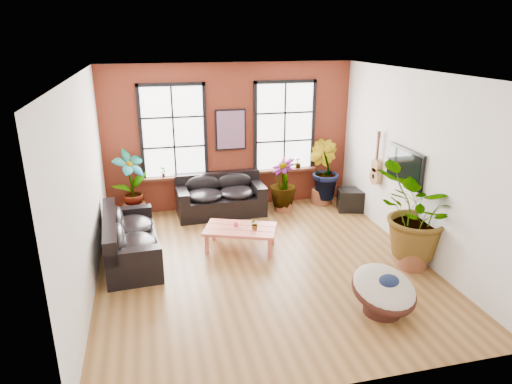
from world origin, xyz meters
TOP-DOWN VIEW (x-y plane):
  - room at (0.00, 0.15)m, footprint 6.04×6.54m
  - sofa_back at (-0.36, 2.79)m, footprint 2.09×1.06m
  - sofa_left at (-2.46, 0.82)m, footprint 1.11×2.34m
  - coffee_table at (-0.28, 0.79)m, footprint 1.60×1.25m
  - papasan_chair at (1.42, -1.93)m, footprint 1.31×1.31m
  - poster at (0.00, 3.18)m, footprint 0.74×0.06m
  - tv_wall_unit at (2.93, 0.60)m, footprint 0.13×1.86m
  - media_box at (2.79, 2.24)m, footprint 0.75×0.68m
  - pot_back_left at (-2.37, 2.93)m, footprint 0.63×0.63m
  - pot_back_right at (2.27, 2.86)m, footprint 0.66×0.66m
  - pot_right_wall at (2.67, -0.72)m, footprint 0.58×0.58m
  - pot_mid at (1.17, 2.58)m, footprint 0.51×0.51m
  - floor_plant_back_left at (-2.40, 2.93)m, footprint 0.96×0.90m
  - floor_plant_back_right at (2.28, 2.85)m, footprint 0.95×1.02m
  - floor_plant_right_wall at (2.70, -0.69)m, footprint 2.11×2.08m
  - floor_plant_mid at (1.15, 2.59)m, footprint 0.84×0.84m
  - table_plant at (-0.01, 0.66)m, footprint 0.20×0.17m
  - sill_plant_left at (-1.65, 3.13)m, footprint 0.17×0.17m
  - sill_plant_right at (1.70, 3.13)m, footprint 0.19×0.19m

SIDE VIEW (x-z plane):
  - pot_mid at x=1.17m, z-range 0.00..0.32m
  - pot_back_left at x=-2.37m, z-range 0.00..0.38m
  - pot_back_right at x=2.27m, z-range 0.00..0.38m
  - pot_right_wall at x=2.67m, z-range 0.00..0.40m
  - media_box at x=2.79m, z-range 0.00..0.53m
  - papasan_chair at x=1.42m, z-range 0.01..0.78m
  - coffee_table at x=-0.28m, z-range 0.13..0.67m
  - sofa_left at x=-2.46m, z-range -0.04..0.86m
  - sofa_back at x=-0.36m, z-range -0.05..0.90m
  - table_plant at x=-0.01m, z-range 0.45..0.67m
  - floor_plant_mid at x=1.15m, z-range 0.14..1.32m
  - floor_plant_back_right at x=2.28m, z-range 0.15..1.63m
  - floor_plant_back_left at x=-2.40m, z-range 0.15..1.66m
  - sill_plant_left at x=-1.65m, z-range 0.90..1.17m
  - sill_plant_right at x=1.70m, z-range 0.90..1.17m
  - floor_plant_right_wall at x=2.70m, z-range 0.16..1.93m
  - tv_wall_unit at x=2.93m, z-range 0.94..2.14m
  - room at x=0.00m, z-range -0.02..3.52m
  - poster at x=0.00m, z-range 1.46..2.44m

